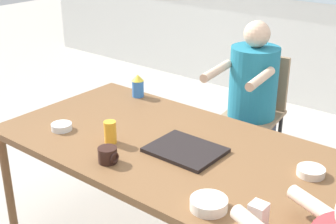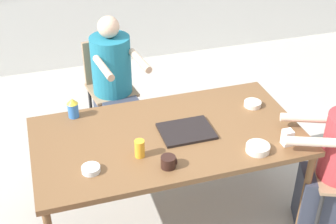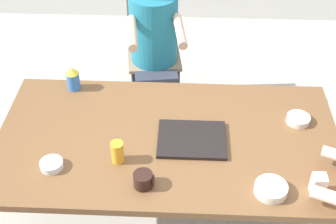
# 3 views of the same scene
# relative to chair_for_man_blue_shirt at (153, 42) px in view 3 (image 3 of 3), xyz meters

# --- Properties ---
(ground_plane) EXTENTS (16.00, 16.00, 0.00)m
(ground_plane) POSITION_rel_chair_for_man_blue_shirt_xyz_m (0.18, -1.32, -0.53)
(ground_plane) COLOR #B2ADA3
(dining_table) EXTENTS (1.84, 0.99, 0.74)m
(dining_table) POSITION_rel_chair_for_man_blue_shirt_xyz_m (0.18, -1.32, 0.16)
(dining_table) COLOR brown
(dining_table) RESTS_ON ground_plane
(chair_for_man_blue_shirt) EXTENTS (0.45, 0.45, 0.88)m
(chair_for_man_blue_shirt) POSITION_rel_chair_for_man_blue_shirt_xyz_m (0.00, 0.00, 0.00)
(chair_for_man_blue_shirt) COLOR #937556
(chair_for_man_blue_shirt) RESTS_ON ground_plane
(person_man_blue_shirt) EXTENTS (0.43, 0.69, 1.18)m
(person_man_blue_shirt) POSITION_rel_chair_for_man_blue_shirt_xyz_m (0.02, -0.17, -0.01)
(person_man_blue_shirt) COLOR #333847
(person_man_blue_shirt) RESTS_ON ground_plane
(food_tray_dark) EXTENTS (0.36, 0.29, 0.02)m
(food_tray_dark) POSITION_rel_chair_for_man_blue_shirt_xyz_m (0.30, -1.34, 0.23)
(food_tray_dark) COLOR black
(food_tray_dark) RESTS_ON dining_table
(coffee_mug) EXTENTS (0.10, 0.09, 0.08)m
(coffee_mug) POSITION_rel_chair_for_man_blue_shirt_xyz_m (0.08, -1.66, 0.25)
(coffee_mug) COLOR black
(coffee_mug) RESTS_ON dining_table
(sippy_cup) EXTENTS (0.08, 0.08, 0.15)m
(sippy_cup) POSITION_rel_chair_for_man_blue_shirt_xyz_m (-0.41, -0.91, 0.29)
(sippy_cup) COLOR blue
(sippy_cup) RESTS_ON dining_table
(juice_glass) EXTENTS (0.07, 0.07, 0.12)m
(juice_glass) POSITION_rel_chair_for_man_blue_shirt_xyz_m (-0.07, -1.50, 0.28)
(juice_glass) COLOR gold
(juice_glass) RESTS_ON dining_table
(milk_carton_small) EXTENTS (0.06, 0.06, 0.11)m
(milk_carton_small) POSITION_rel_chair_for_man_blue_shirt_xyz_m (0.89, -1.66, 0.27)
(milk_carton_small) COLOR silver
(milk_carton_small) RESTS_ON dining_table
(bowl_white_shallow) EXTENTS (0.12, 0.12, 0.04)m
(bowl_white_shallow) POSITION_rel_chair_for_man_blue_shirt_xyz_m (-0.39, -1.56, 0.23)
(bowl_white_shallow) COLOR silver
(bowl_white_shallow) RESTS_ON dining_table
(bowl_cereal) EXTENTS (0.13, 0.13, 0.04)m
(bowl_cereal) POSITION_rel_chair_for_man_blue_shirt_xyz_m (0.89, -1.16, 0.23)
(bowl_cereal) COLOR silver
(bowl_cereal) RESTS_ON dining_table
(bowl_fruit) EXTENTS (0.16, 0.16, 0.05)m
(bowl_fruit) POSITION_rel_chair_for_man_blue_shirt_xyz_m (0.68, -1.67, 0.24)
(bowl_fruit) COLOR silver
(bowl_fruit) RESTS_ON dining_table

